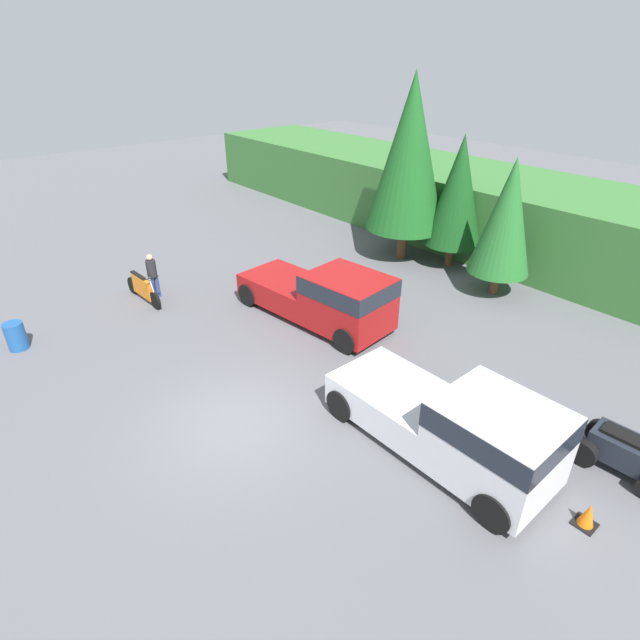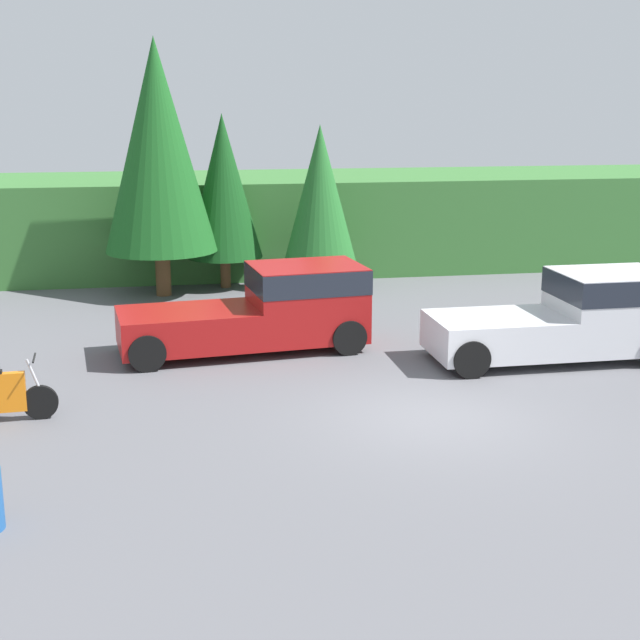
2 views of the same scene
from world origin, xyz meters
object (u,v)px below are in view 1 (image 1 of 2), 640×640
quad_atv (627,453)px  rider_person (152,274)px  dirt_bike (143,288)px  pickup_truck_second (460,425)px  traffic_cone (588,516)px  steel_barrel (16,336)px  pickup_truck_red (327,296)px

quad_atv → rider_person: bearing=-166.9°
dirt_bike → pickup_truck_second: bearing=5.9°
quad_atv → traffic_cone: 2.09m
traffic_cone → steel_barrel: size_ratio=0.62×
pickup_truck_second → steel_barrel: (-11.64, -6.41, -0.59)m
dirt_bike → traffic_cone: dirt_bike is taller
quad_atv → steel_barrel: 16.82m
quad_atv → steel_barrel: bearing=-150.4°
dirt_bike → quad_atv: bearing=13.8°
pickup_truck_second → rider_person: bearing=-173.1°
rider_person → traffic_cone: (15.04, 2.16, -0.67)m
dirt_bike → rider_person: rider_person is taller
pickup_truck_red → steel_barrel: size_ratio=6.67×
dirt_bike → steel_barrel: size_ratio=2.73×
pickup_truck_second → quad_atv: pickup_truck_second is taller
pickup_truck_second → dirt_bike: 12.47m
dirt_bike → traffic_cone: (15.00, 2.60, -0.24)m
quad_atv → rider_person: 15.48m
pickup_truck_second → rider_person: size_ratio=3.19×
rider_person → traffic_cone: size_ratio=3.08×
quad_atv → rider_person: size_ratio=1.24×
traffic_cone → steel_barrel: steel_barrel is taller
pickup_truck_red → quad_atv: size_ratio=2.80×
rider_person → traffic_cone: rider_person is taller
dirt_bike → rider_person: size_ratio=1.42×
pickup_truck_red → rider_person: 6.67m
pickup_truck_second → traffic_cone: pickup_truck_second is taller
dirt_bike → pickup_truck_red: bearing=32.0°
rider_person → dirt_bike: bearing=-80.7°
quad_atv → steel_barrel: quad_atv is taller
quad_atv → dirt_bike: bearing=-165.2°
pickup_truck_red → traffic_cone: 9.54m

